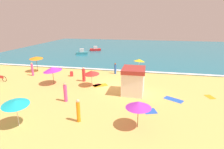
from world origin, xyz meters
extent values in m
plane|color=#EDBC60|center=(0.00, 0.00, 0.00)|extent=(60.00, 60.00, 0.00)
cube|color=teal|center=(0.00, 28.00, 0.05)|extent=(60.00, 44.00, 0.10)
cube|color=white|center=(0.00, 6.30, 0.10)|extent=(57.00, 0.70, 0.01)
cube|color=white|center=(2.66, -1.93, 1.17)|extent=(2.23, 2.57, 2.35)
cube|color=#A5332D|center=(2.66, -1.93, 2.54)|extent=(2.29, 2.67, 0.39)
cylinder|color=#4C3823|center=(-11.94, 3.40, 1.12)|extent=(0.05, 0.05, 2.24)
cone|color=orange|center=(-11.94, 3.40, 2.14)|extent=(2.48, 2.49, 0.50)
cylinder|color=silver|center=(-4.91, -9.64, 0.98)|extent=(0.05, 0.05, 1.95)
cone|color=#19B7C6|center=(-4.91, -9.64, 1.85)|extent=(2.58, 2.58, 0.52)
cylinder|color=silver|center=(2.86, 4.82, 1.10)|extent=(0.05, 0.05, 2.21)
cone|color=yellow|center=(2.86, 4.82, 2.09)|extent=(2.15, 2.16, 0.50)
cylinder|color=#4C3823|center=(-6.89, -1.04, 1.04)|extent=(0.05, 0.05, 2.07)
cone|color=#B733C6|center=(-6.89, -1.04, 1.89)|extent=(2.96, 2.94, 0.72)
cylinder|color=#4C3823|center=(3.52, -8.09, 0.98)|extent=(0.05, 0.05, 1.97)
cone|color=#B733C6|center=(3.52, -8.09, 1.79)|extent=(2.17, 2.16, 0.49)
cylinder|color=silver|center=(-2.22, -0.74, 0.90)|extent=(0.05, 0.05, 1.80)
cone|color=red|center=(-2.22, -0.74, 1.65)|extent=(2.32, 2.33, 0.54)
torus|color=black|center=(-13.43, -1.37, 0.33)|extent=(0.72, 0.14, 0.72)
cube|color=red|center=(-13.98, -1.31, 0.55)|extent=(0.88, 0.16, 0.36)
cylinder|color=blue|center=(-0.46, 4.74, 0.66)|extent=(0.34, 0.34, 1.33)
sphere|color=brown|center=(-0.46, 4.74, 1.45)|extent=(0.26, 0.26, 0.26)
cylinder|color=orange|center=(-0.88, -8.22, 0.79)|extent=(0.33, 0.33, 1.58)
sphere|color=beige|center=(-0.88, -8.22, 1.70)|extent=(0.26, 0.26, 0.26)
cylinder|color=#D84CA5|center=(-3.39, -5.14, 0.81)|extent=(0.34, 0.34, 1.61)
sphere|color=#DBA884|center=(-3.39, -5.14, 1.72)|extent=(0.24, 0.24, 0.24)
cube|color=red|center=(-6.11, 2.41, 0.31)|extent=(0.54, 0.54, 0.62)
sphere|color=#DBA884|center=(-6.11, 2.41, 0.72)|extent=(0.21, 0.21, 0.21)
cylinder|color=#D84CA5|center=(-11.47, 1.57, 0.81)|extent=(0.34, 0.34, 1.63)
sphere|color=#DBA884|center=(-11.47, 1.57, 1.73)|extent=(0.23, 0.23, 0.23)
cylinder|color=red|center=(-3.71, 0.71, 0.78)|extent=(0.44, 0.44, 1.57)
sphere|color=beige|center=(-3.71, 0.71, 1.69)|extent=(0.26, 0.26, 0.26)
cube|color=orange|center=(-1.34, -0.35, 0.01)|extent=(1.90, 1.67, 0.01)
cube|color=blue|center=(6.65, -2.74, 0.01)|extent=(1.97, 1.64, 0.01)
cube|color=red|center=(-1.72, -0.38, 0.01)|extent=(1.10, 1.26, 0.01)
cube|color=orange|center=(10.30, -1.38, 0.01)|extent=(0.97, 1.22, 0.01)
cube|color=blue|center=(4.41, -5.53, 0.01)|extent=(1.32, 1.27, 0.01)
cube|color=teal|center=(-10.49, 18.02, 0.33)|extent=(2.78, 2.00, 0.46)
cube|color=silver|center=(-10.49, 18.02, 0.92)|extent=(1.07, 1.02, 0.72)
cube|color=red|center=(-8.87, 23.08, 0.34)|extent=(2.94, 2.18, 0.47)
cube|color=silver|center=(-8.87, 23.08, 0.88)|extent=(1.15, 1.06, 0.63)
camera|label=1|loc=(3.93, -19.36, 7.35)|focal=28.56mm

